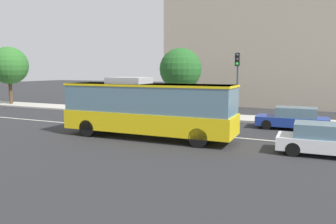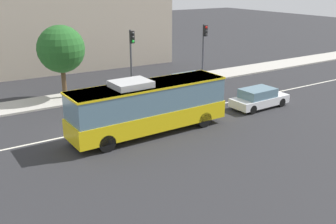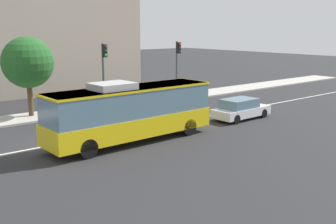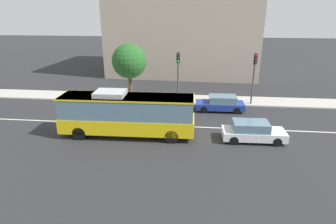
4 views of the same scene
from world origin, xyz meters
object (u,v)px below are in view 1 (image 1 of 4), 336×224
Objects in this scene: sedan_blue at (293,118)px; street_tree_kerbside_left at (181,69)px; transit_bus at (147,107)px; street_tree_kerbside_centre at (9,66)px; sedan_white at (327,140)px; traffic_light_mid_block at (237,74)px.

sedan_blue is 10.53m from street_tree_kerbside_left.
street_tree_kerbside_left reaches higher than transit_bus.
street_tree_kerbside_centre is (-22.26, 9.22, 2.55)m from transit_bus.
sedan_blue is at bearing 104.86° from sedan_white.
sedan_white is 10.69m from traffic_light_mid_block.
street_tree_kerbside_centre is (-20.21, -0.58, 0.42)m from street_tree_kerbside_left.
traffic_light_mid_block is (-6.08, 8.32, 2.84)m from sedan_white.
street_tree_kerbside_centre is at bearing -93.91° from traffic_light_mid_block.
traffic_light_mid_block is (3.20, 8.32, 1.75)m from transit_bus.
transit_bus is at bearing 39.84° from sedan_blue.
street_tree_kerbside_left is at bearing 1.65° from street_tree_kerbside_centre.
street_tree_kerbside_centre reaches higher than street_tree_kerbside_left.
transit_bus is 24.23m from street_tree_kerbside_centre.
sedan_white is 33.06m from street_tree_kerbside_centre.
sedan_blue is 1.00× the size of sedan_white.
traffic_light_mid_block reaches higher than sedan_blue.
street_tree_kerbside_centre reaches higher than sedan_white.
sedan_blue is 5.41m from traffic_light_mid_block.
sedan_white is at bearing -1.30° from transit_bus.
street_tree_kerbside_left reaches higher than sedan_white.
street_tree_kerbside_centre is (-25.46, 0.90, 0.80)m from traffic_light_mid_block.
traffic_light_mid_block reaches higher than sedan_white.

